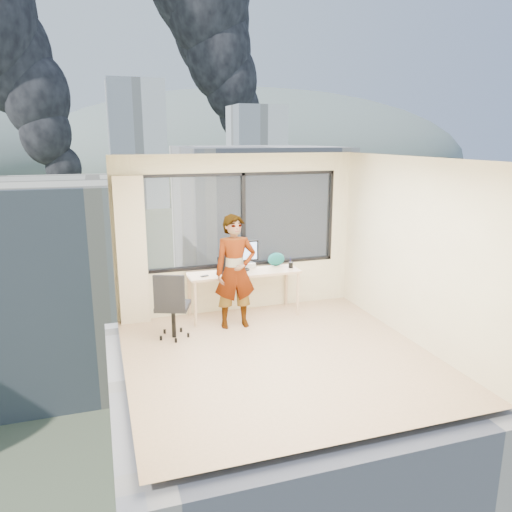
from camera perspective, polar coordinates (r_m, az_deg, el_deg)
name	(u,v)px	position (r m, az deg, el deg)	size (l,w,h in m)	color
floor	(279,356)	(6.72, 2.68, -11.52)	(4.00, 4.00, 0.01)	tan
ceiling	(281,159)	(6.09, 2.95, 11.22)	(4.00, 4.00, 0.01)	white
wall_front	(358,315)	(4.55, 11.80, -6.67)	(4.00, 0.01, 2.60)	beige
wall_left	(118,275)	(5.90, -15.71, -2.18)	(0.01, 4.00, 2.60)	beige
wall_right	(414,251)	(7.21, 17.84, 0.53)	(0.01, 4.00, 2.60)	beige
window_wall	(240,220)	(8.11, -1.84, 4.19)	(3.30, 0.16, 1.55)	black
curtain	(132,251)	(7.77, -14.22, 0.54)	(0.45, 0.14, 2.30)	beige
desk	(244,293)	(8.05, -1.45, -4.31)	(1.80, 0.60, 0.75)	tan
chair	(173,304)	(7.22, -9.62, -5.50)	(0.52, 0.52, 1.02)	black
person	(235,272)	(7.44, -2.43, -1.83)	(0.64, 0.42, 1.74)	#2D2D33
monitor	(244,255)	(7.93, -1.46, 0.09)	(0.49, 0.11, 0.49)	black
game_console	(244,265)	(8.18, -1.43, -1.00)	(0.31, 0.26, 0.08)	white
laptop	(231,266)	(7.81, -2.87, -1.14)	(0.35, 0.37, 0.23)	black
cellphone	(205,276)	(7.67, -5.99, -2.31)	(0.12, 0.05, 0.01)	black
pen_cup	(291,265)	(8.13, 4.05, -1.05)	(0.08, 0.08, 0.09)	black
handbag	(276,259)	(8.24, 2.36, -0.36)	(0.29, 0.15, 0.22)	#0D4B51
exterior_ground	(107,207)	(126.83, -16.86, 5.43)	(400.00, 400.00, 0.04)	#515B3D
near_bldg_b	(256,233)	(46.77, 0.04, 2.73)	(14.00, 13.00, 16.00)	white
near_bldg_c	(484,274)	(48.06, 24.92, -1.94)	(12.00, 10.00, 10.00)	beige
far_tower_b	(137,145)	(126.11, -13.62, 12.43)	(13.00, 13.00, 30.00)	silver
far_tower_c	(256,150)	(153.18, 0.02, 12.21)	(15.00, 15.00, 26.00)	silver
hill_b	(252,162)	(341.75, -0.51, 10.82)	(300.00, 220.00, 96.00)	slate
tree_b	(230,371)	(27.41, -3.06, -13.16)	(7.60, 7.60, 9.00)	#23501A
tree_c	(340,251)	(53.02, 9.70, 0.53)	(8.40, 8.40, 10.00)	#23501A
smoke_plume_a	(52,0)	(160.02, -22.59, 25.75)	(40.00, 24.00, 90.00)	black
smoke_plume_b	(257,67)	(186.32, 0.11, 21.09)	(30.00, 18.00, 70.00)	black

